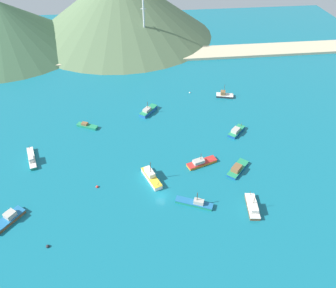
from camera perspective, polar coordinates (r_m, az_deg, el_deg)
name	(u,v)px	position (r m, az deg, el deg)	size (l,w,h in m)	color
ground	(152,134)	(118.32, -2.73, 1.74)	(260.00, 280.00, 0.50)	#146B7F
fishing_boat_0	(224,95)	(140.92, 9.70, 8.37)	(7.49, 4.66, 5.60)	#232328
fishing_boat_1	(201,162)	(105.50, 5.73, -3.20)	(10.26, 5.84, 4.54)	orange
fishing_boat_2	(32,158)	(115.04, -22.52, -2.30)	(5.18, 11.12, 2.59)	#198466
fishing_boat_3	(148,111)	(128.78, -3.44, 5.77)	(7.54, 8.68, 5.03)	#1E5BA8
fishing_boat_4	(236,131)	(120.27, 11.73, 2.20)	(7.59, 7.84, 2.29)	#14478C
fishing_boat_5	(151,177)	(99.95, -2.95, -5.65)	(5.99, 10.09, 6.79)	silver
fishing_boat_6	(195,203)	(93.55, 4.70, -10.11)	(10.59, 6.25, 4.94)	#198466
fishing_boat_7	(8,219)	(99.00, -25.92, -11.62)	(8.33, 9.33, 2.49)	brown
fishing_boat_8	(87,126)	(124.41, -13.85, 3.08)	(8.07, 5.35, 1.73)	#198466
fishing_boat_9	(253,207)	(94.99, 14.43, -10.45)	(3.83, 9.32, 5.02)	brown
fishing_boat_10	(237,169)	(105.06, 11.92, -4.18)	(8.64, 9.04, 2.28)	#14478C
buoy_0	(190,93)	(142.29, 3.79, 8.86)	(0.62, 0.62, 0.62)	silver
buoy_1	(48,246)	(90.46, -20.09, -16.30)	(0.90, 0.90, 0.90)	#232328
buoy_2	(97,187)	(100.37, -12.16, -7.25)	(0.85, 0.85, 0.85)	red
beach_strip	(142,56)	(174.81, -4.48, 14.97)	(247.00, 14.93, 1.20)	#C6B793
hill_west	(3,25)	(200.12, -26.69, 17.92)	(83.05, 83.05, 24.56)	#3D6042
hill_central	(120,3)	(200.15, -8.29, 22.95)	(103.68, 103.68, 34.81)	#56704C
radio_tower	(144,27)	(173.70, -4.14, 19.59)	(2.74, 2.19, 27.44)	silver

